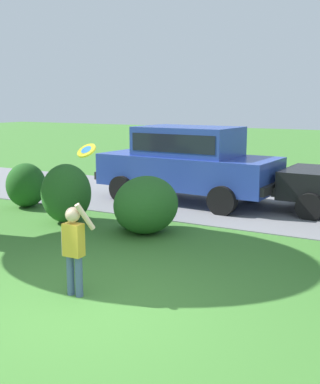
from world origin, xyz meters
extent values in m
plane|color=#3D752D|center=(0.00, 0.00, 0.00)|extent=(80.00, 80.00, 0.00)
cube|color=slate|center=(0.00, 6.78, 0.01)|extent=(28.00, 4.40, 0.02)
ellipsoid|color=#1E511C|center=(-4.94, 4.20, 0.54)|extent=(0.95, 0.97, 1.07)
ellipsoid|color=#1E511C|center=(-5.07, 4.32, 0.22)|extent=(0.49, 0.49, 0.44)
ellipsoid|color=#286023|center=(-3.08, 3.45, 0.63)|extent=(1.04, 1.08, 1.26)
ellipsoid|color=#286023|center=(-3.22, 3.69, 0.27)|extent=(0.60, 0.60, 0.54)
ellipsoid|color=#286023|center=(-1.16, 3.53, 0.56)|extent=(1.21, 1.43, 1.13)
ellipsoid|color=#286023|center=(-1.55, 3.64, 0.30)|extent=(0.68, 0.68, 0.61)
cylinder|color=black|center=(1.43, 6.13, 0.30)|extent=(0.61, 0.24, 0.60)
cube|color=black|center=(0.61, 7.09, 0.52)|extent=(0.17, 1.75, 0.20)
cube|color=#28429E|center=(-1.76, 6.65, 0.80)|extent=(4.59, 2.08, 0.80)
cube|color=#28429E|center=(-1.76, 6.65, 1.56)|extent=(2.56, 1.75, 0.72)
cube|color=black|center=(-1.76, 6.65, 1.56)|extent=(2.36, 1.76, 0.43)
cylinder|color=black|center=(-3.20, 5.79, 0.34)|extent=(0.69, 0.26, 0.68)
cylinder|color=black|center=(-3.10, 7.67, 0.34)|extent=(0.69, 0.26, 0.68)
cylinder|color=black|center=(-0.42, 5.64, 0.34)|extent=(0.69, 0.26, 0.68)
cylinder|color=black|center=(-0.32, 7.52, 0.34)|extent=(0.69, 0.26, 0.68)
cube|color=black|center=(-4.05, 6.77, 0.60)|extent=(0.21, 1.75, 0.20)
cube|color=black|center=(0.53, 6.53, 0.60)|extent=(0.21, 1.75, 0.20)
cylinder|color=#4C608C|center=(-0.46, 0.34, 0.28)|extent=(0.10, 0.10, 0.55)
cylinder|color=#4C608C|center=(-0.32, 0.34, 0.28)|extent=(0.10, 0.10, 0.55)
cube|color=gold|center=(-0.39, 0.34, 0.77)|extent=(0.26, 0.16, 0.44)
sphere|color=beige|center=(-0.39, 0.34, 1.11)|extent=(0.20, 0.20, 0.20)
cylinder|color=beige|center=(-0.23, 0.39, 1.09)|extent=(0.20, 0.23, 0.39)
cylinder|color=beige|center=(-0.55, 0.33, 0.72)|extent=(0.07, 0.07, 0.36)
cylinder|color=yellow|center=(-0.56, 0.89, 1.89)|extent=(0.30, 0.24, 0.21)
cylinder|color=#337FDB|center=(-0.56, 0.89, 1.89)|extent=(0.17, 0.14, 0.13)
camera|label=1|loc=(3.62, -4.59, 2.58)|focal=46.23mm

